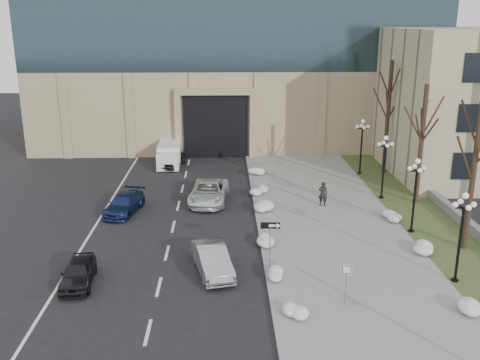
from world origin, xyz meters
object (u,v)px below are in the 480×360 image
object	(u,v)px
keep_sign	(346,276)
lamppost_d	(362,139)
car_d	(209,192)
car_e	(172,159)
lamppost_a	(462,226)
car_a	(78,272)
car_b	(212,260)
lamppost_b	(416,186)
pedestrian	(323,194)
lamppost_c	(384,159)
box_truck	(170,154)
one_way_sign	(274,232)
car_c	(124,204)

from	to	relation	value
keep_sign	lamppost_d	size ratio (longest dim) A/B	0.45
keep_sign	car_d	bearing A→B (deg)	132.64
car_d	car_e	bearing A→B (deg)	115.65
car_e	lamppost_a	bearing A→B (deg)	-41.93
car_a	keep_sign	bearing A→B (deg)	-16.82
car_b	lamppost_b	size ratio (longest dim) A/B	0.91
car_d	lamppost_b	bearing A→B (deg)	-20.72
pedestrian	lamppost_c	distance (m)	5.33
box_truck	lamppost_b	size ratio (longest dim) A/B	1.24
box_truck	keep_sign	world-z (taller)	keep_sign
car_d	lamppost_b	world-z (taller)	lamppost_b
car_d	pedestrian	xyz separation A→B (m)	(8.01, -1.40, 0.24)
one_way_sign	lamppost_b	world-z (taller)	lamppost_b
car_d	lamppost_d	size ratio (longest dim) A/B	1.14
lamppost_b	lamppost_d	xyz separation A→B (m)	(0.00, 13.00, 0.00)
box_truck	lamppost_d	bearing A→B (deg)	-15.65
car_a	car_e	size ratio (longest dim) A/B	0.88
one_way_sign	lamppost_d	world-z (taller)	lamppost_d
lamppost_d	lamppost_c	bearing A→B (deg)	-90.00
car_a	car_d	size ratio (longest dim) A/B	0.68
car_b	lamppost_c	bearing A→B (deg)	30.02
lamppost_c	lamppost_d	distance (m)	6.50
car_b	lamppost_c	world-z (taller)	lamppost_c
box_truck	car_b	bearing A→B (deg)	-80.62
car_a	lamppost_d	world-z (taller)	lamppost_d
box_truck	lamppost_d	xyz separation A→B (m)	(16.47, -4.12, 2.18)
lamppost_a	lamppost_d	distance (m)	19.50
car_d	car_c	bearing A→B (deg)	-154.26
pedestrian	car_b	bearing A→B (deg)	71.23
car_d	lamppost_a	distance (m)	18.14
car_a	lamppost_d	distance (m)	26.89
car_b	lamppost_d	xyz separation A→B (m)	(12.17, 18.00, 2.36)
one_way_sign	keep_sign	xyz separation A→B (m)	(2.97, -3.59, -0.74)
box_truck	lamppost_c	bearing A→B (deg)	-34.42
car_a	lamppost_a	world-z (taller)	lamppost_a
one_way_sign	car_c	bearing A→B (deg)	137.02
car_b	car_c	bearing A→B (deg)	110.47
car_a	car_e	xyz separation A→B (m)	(2.63, 22.13, 0.08)
car_d	lamppost_c	size ratio (longest dim) A/B	1.14
car_d	lamppost_c	world-z (taller)	lamppost_c
car_d	lamppost_a	bearing A→B (deg)	-39.60
car_c	lamppost_a	size ratio (longest dim) A/B	0.92
lamppost_d	lamppost_b	bearing A→B (deg)	-90.00
car_e	one_way_sign	world-z (taller)	one_way_sign
box_truck	lamppost_a	world-z (taller)	lamppost_a
lamppost_d	car_a	bearing A→B (deg)	-134.68
car_b	car_e	world-z (taller)	car_e
car_c	keep_sign	xyz separation A→B (m)	(12.29, -12.96, 0.95)
car_c	car_a	bearing A→B (deg)	-80.26
car_e	car_c	bearing A→B (deg)	-87.85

